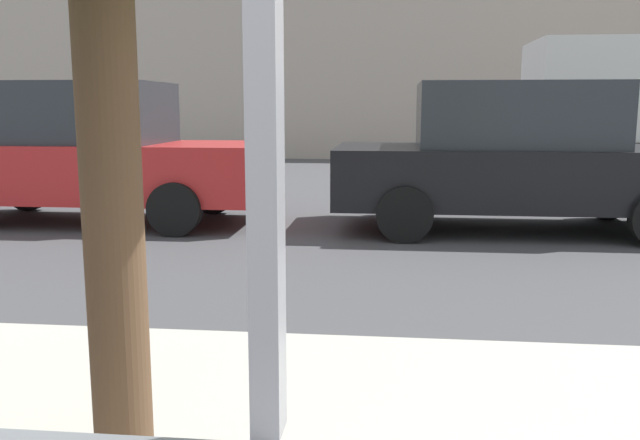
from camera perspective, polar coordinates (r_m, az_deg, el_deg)
ground_plane at (r=9.12m, az=4.81°, el=-0.02°), size 60.00×60.00×0.00m
building_facade_far at (r=20.17m, az=5.72°, el=11.87°), size 28.00×1.20×4.68m
parked_car_red at (r=9.39m, az=-19.11°, el=5.34°), size 4.49×1.90×1.82m
parked_car_black at (r=8.63m, az=16.16°, el=5.10°), size 4.41×2.08×1.80m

